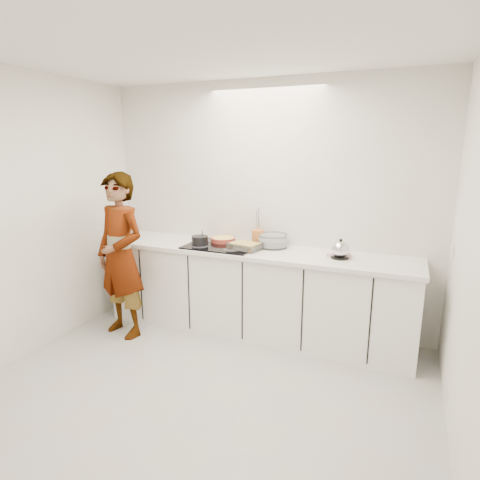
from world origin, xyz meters
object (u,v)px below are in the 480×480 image
at_px(mixing_bowl, 273,241).
at_px(utensil_crock, 258,237).
at_px(hob, 221,246).
at_px(baking_dish, 245,245).
at_px(cook, 121,256).
at_px(saucepan, 200,241).
at_px(kettle, 340,250).
at_px(tart_dish, 223,239).

relative_size(mixing_bowl, utensil_crock, 2.14).
relative_size(hob, baking_dish, 2.08).
bearing_deg(cook, utensil_crock, 44.52).
relative_size(saucepan, kettle, 0.92).
relative_size(hob, mixing_bowl, 2.12).
relative_size(tart_dish, utensil_crock, 2.06).
height_order(utensil_crock, cook, cook).
bearing_deg(hob, kettle, 0.73).
xyz_separation_m(tart_dish, cook, (-0.83, -0.68, -0.10)).
height_order(baking_dish, cook, cook).
bearing_deg(utensil_crock, saucepan, -149.45).
relative_size(hob, cook, 0.43).
bearing_deg(saucepan, hob, 23.84).
distance_m(hob, cook, 1.03).
xyz_separation_m(hob, tart_dish, (-0.05, 0.15, 0.03)).
xyz_separation_m(utensil_crock, cook, (-1.21, -0.75, -0.15)).
relative_size(mixing_bowl, cook, 0.20).
height_order(hob, kettle, kettle).
distance_m(mixing_bowl, utensil_crock, 0.19).
height_order(baking_dish, kettle, kettle).
distance_m(hob, mixing_bowl, 0.54).
bearing_deg(hob, utensil_crock, 34.39).
relative_size(tart_dish, baking_dish, 0.94).
bearing_deg(mixing_bowl, kettle, -12.32).
bearing_deg(baking_dish, utensil_crock, 81.58).
bearing_deg(saucepan, cook, -147.11).
bearing_deg(mixing_bowl, cook, -153.28).
distance_m(hob, kettle, 1.22).
distance_m(saucepan, mixing_bowl, 0.76).
distance_m(baking_dish, mixing_bowl, 0.31).
relative_size(baking_dish, kettle, 1.61).
bearing_deg(tart_dish, mixing_bowl, 1.84).
distance_m(mixing_bowl, cook, 1.56).
bearing_deg(baking_dish, saucepan, -174.49).
height_order(tart_dish, saucepan, saucepan).
relative_size(hob, utensil_crock, 4.54).
height_order(hob, saucepan, saucepan).
relative_size(hob, saucepan, 3.64).
xyz_separation_m(tart_dish, saucepan, (-0.15, -0.24, 0.02)).
xyz_separation_m(saucepan, mixing_bowl, (0.71, 0.26, 0.00)).
bearing_deg(tart_dish, hob, -70.47).
height_order(saucepan, utensil_crock, saucepan).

